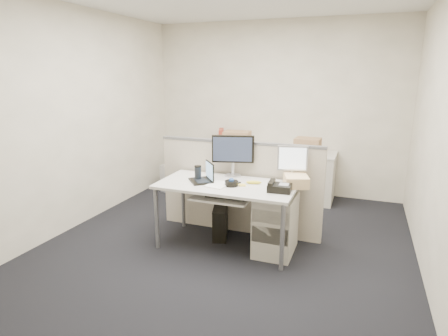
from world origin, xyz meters
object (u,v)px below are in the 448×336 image
at_px(desk_phone, 280,188).
at_px(monitor_main, 233,156).
at_px(desk, 226,190).
at_px(laptop, 200,172).

bearing_deg(desk_phone, monitor_main, 145.78).
height_order(monitor_main, desk_phone, monitor_main).
height_order(desk, monitor_main, monitor_main).
xyz_separation_m(desk, laptop, (-0.30, -0.02, 0.17)).
bearing_deg(desk, laptop, -176.19).
distance_m(laptop, desk_phone, 0.90).
relative_size(monitor_main, desk_phone, 2.07).
relative_size(desk, desk_phone, 6.40).
xyz_separation_m(laptop, desk_phone, (0.90, -0.04, -0.07)).
xyz_separation_m(monitor_main, laptop, (-0.26, -0.34, -0.13)).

